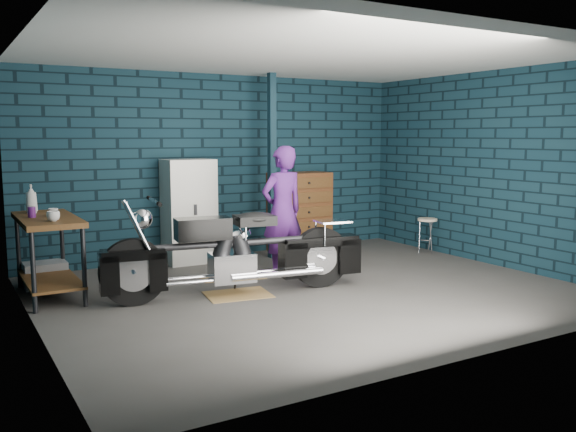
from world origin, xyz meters
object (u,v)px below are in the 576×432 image
at_px(person, 282,211).
at_px(motorcycle, 237,246).
at_px(tool_chest, 300,212).
at_px(workbench, 49,257).
at_px(shop_stool, 427,236).
at_px(locker, 189,211).
at_px(storage_bin, 45,274).

bearing_deg(person, motorcycle, 29.36).
relative_size(person, tool_chest, 1.36).
bearing_deg(motorcycle, workbench, 160.18).
bearing_deg(shop_stool, motorcycle, -167.67).
relative_size(motorcycle, locker, 1.75).
height_order(person, shop_stool, person).
bearing_deg(workbench, shop_stool, -2.28).
height_order(storage_bin, tool_chest, tool_chest).
height_order(person, storage_bin, person).
xyz_separation_m(motorcycle, tool_chest, (2.03, 1.97, 0.05)).
distance_m(workbench, person, 2.86).
relative_size(tool_chest, shop_stool, 2.28).
distance_m(storage_bin, shop_stool, 5.49).
bearing_deg(tool_chest, locker, 180.00).
relative_size(storage_bin, tool_chest, 0.39).
distance_m(workbench, locker, 2.27).
relative_size(person, locker, 1.14).
bearing_deg(storage_bin, motorcycle, -39.32).
relative_size(locker, tool_chest, 1.20).
bearing_deg(motorcycle, storage_bin, 149.27).
distance_m(motorcycle, tool_chest, 2.83).
xyz_separation_m(motorcycle, person, (0.96, 0.65, 0.27)).
height_order(workbench, motorcycle, motorcycle).
distance_m(tool_chest, shop_stool, 2.00).
xyz_separation_m(workbench, storage_bin, (0.02, 0.50, -0.30)).
bearing_deg(workbench, locker, 25.27).
height_order(motorcycle, locker, locker).
relative_size(workbench, person, 0.84).
bearing_deg(locker, storage_bin, -167.09).
xyz_separation_m(workbench, shop_stool, (5.46, -0.22, -0.18)).
relative_size(storage_bin, locker, 0.33).
bearing_deg(shop_stool, tool_chest, 143.14).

